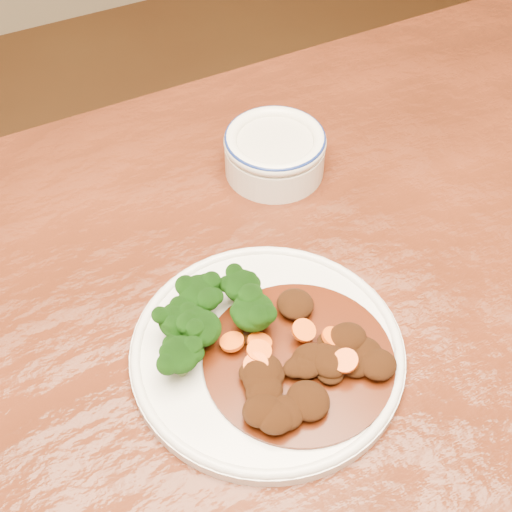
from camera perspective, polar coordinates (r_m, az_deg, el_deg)
name	(u,v)px	position (r m, az deg, el deg)	size (l,w,h in m)	color
dining_table	(260,401)	(0.77, 0.36, -11.49)	(1.51, 0.92, 0.75)	#5A220F
dinner_plate	(267,351)	(0.69, 0.91, -7.61)	(0.27, 0.27, 0.02)	white
broccoli_florets	(210,315)	(0.68, -3.66, -4.75)	(0.12, 0.10, 0.05)	olive
mince_stew	(304,366)	(0.67, 3.87, -8.81)	(0.18, 0.18, 0.03)	#431407
dip_bowl	(275,151)	(0.86, 1.51, 8.40)	(0.12, 0.12, 0.05)	white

